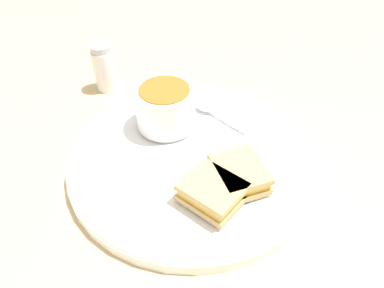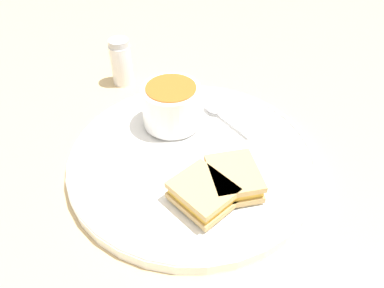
% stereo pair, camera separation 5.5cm
% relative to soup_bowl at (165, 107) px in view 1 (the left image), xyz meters
% --- Properties ---
extents(ground_plane, '(2.40, 2.40, 0.00)m').
position_rel_soup_bowl_xyz_m(ground_plane, '(0.04, -0.07, -0.06)').
color(ground_plane, '#D1B27F').
extents(plate, '(0.37, 0.37, 0.02)m').
position_rel_soup_bowl_xyz_m(plate, '(0.04, -0.07, -0.04)').
color(plate, white).
rests_on(plate, ground_plane).
extents(soup_bowl, '(0.09, 0.09, 0.07)m').
position_rel_soup_bowl_xyz_m(soup_bowl, '(0.00, 0.00, 0.00)').
color(soup_bowl, white).
rests_on(soup_bowl, plate).
extents(spoon, '(0.08, 0.09, 0.01)m').
position_rel_soup_bowl_xyz_m(spoon, '(0.07, 0.03, -0.03)').
color(spoon, silver).
rests_on(spoon, plate).
extents(sandwich_half_near, '(0.10, 0.10, 0.03)m').
position_rel_soup_bowl_xyz_m(sandwich_half_near, '(0.06, -0.16, -0.02)').
color(sandwich_half_near, tan).
rests_on(sandwich_half_near, plate).
extents(sandwich_half_far, '(0.09, 0.09, 0.03)m').
position_rel_soup_bowl_xyz_m(sandwich_half_far, '(0.10, -0.13, -0.02)').
color(sandwich_half_far, tan).
rests_on(sandwich_half_far, plate).
extents(salt_shaker, '(0.04, 0.04, 0.09)m').
position_rel_soup_bowl_xyz_m(salt_shaker, '(-0.12, 0.14, -0.01)').
color(salt_shaker, silver).
rests_on(salt_shaker, ground_plane).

